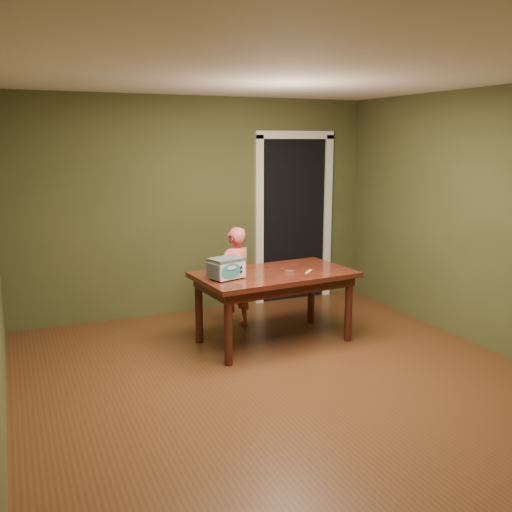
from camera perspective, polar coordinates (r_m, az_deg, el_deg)
The scene contains 8 objects.
floor at distance 5.06m, azimuth 3.41°, elevation -12.82°, with size 5.00×5.00×0.00m, color #5A2F19.
room_shell at distance 4.63m, azimuth 3.66°, elevation 6.82°, with size 4.52×5.02×2.61m.
doorway at distance 7.75m, azimuth 2.76°, elevation 3.87°, with size 1.10×0.66×2.25m.
dining_table at distance 5.89m, azimuth 1.84°, elevation -2.58°, with size 1.67×1.03×0.75m.
toy_oven at distance 5.58m, azimuth -2.98°, elevation -1.15°, with size 0.38×0.31×0.21m.
baking_pan at distance 5.85m, azimuth 3.37°, elevation -1.57°, with size 0.10×0.10×0.02m.
spatula at distance 5.91m, azimuth 5.29°, elevation -1.55°, with size 0.18×0.03×0.01m, color #D9B95E.
child at distance 6.39m, azimuth -2.10°, elevation -2.18°, with size 0.42×0.27×1.15m, color #DC5B5A.
Camera 1 is at (-2.11, -4.10, 2.08)m, focal length 40.00 mm.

